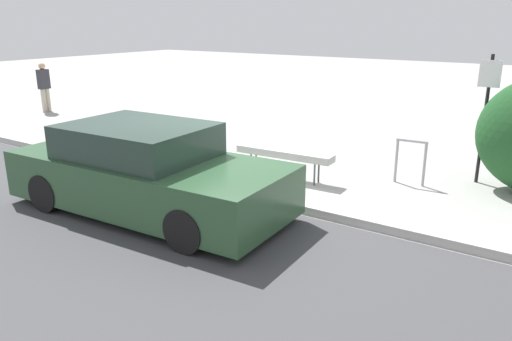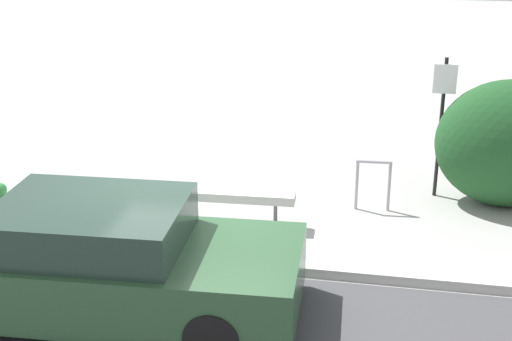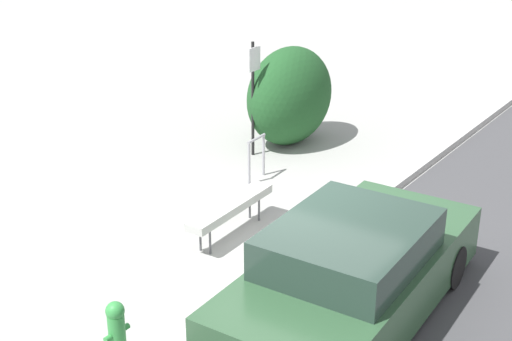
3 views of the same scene
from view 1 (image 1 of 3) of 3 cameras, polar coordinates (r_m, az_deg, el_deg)
ground_plane at (r=8.53m, az=-2.92°, el=-2.77°), size 60.00×60.00×0.00m
curb at (r=8.51m, az=-2.93°, el=-2.36°), size 60.00×0.20×0.13m
bench at (r=9.27m, az=3.25°, el=1.93°), size 1.92×0.41×0.55m
bike_rack at (r=9.34m, az=17.26°, el=1.46°), size 0.55×0.08×0.83m
sign_post at (r=9.71m, az=24.78°, el=6.57°), size 0.36×0.08×2.30m
fire_hydrant at (r=10.67m, az=-14.29°, el=3.05°), size 0.36×0.22×0.77m
pedestrian at (r=17.43m, az=-23.05°, el=8.90°), size 0.23×0.37×1.56m
parked_car_near at (r=7.80m, az=-12.41°, el=-0.18°), size 4.52×2.02×1.36m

